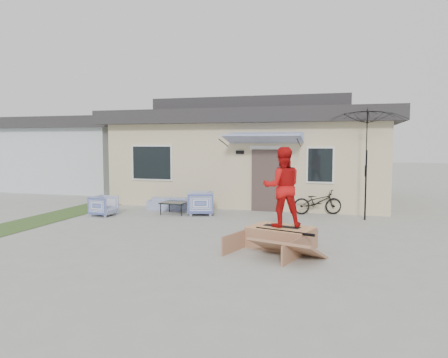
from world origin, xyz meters
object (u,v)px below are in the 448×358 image
(patio_umbrella, at_px, (366,162))
(skater, at_px, (282,185))
(skate_ramp, at_px, (281,237))
(skateboard, at_px, (282,226))
(loveseat, at_px, (171,201))
(armchair_left, at_px, (104,205))
(coffee_table, at_px, (175,208))
(armchair_right, at_px, (200,202))
(bicycle, at_px, (317,199))

(patio_umbrella, bearing_deg, skater, -115.71)
(skate_ramp, relative_size, skateboard, 2.18)
(loveseat, height_order, skate_ramp, loveseat)
(armchair_left, distance_m, skater, 6.63)
(coffee_table, relative_size, patio_umbrella, 0.33)
(coffee_table, height_order, skate_ramp, skate_ramp)
(armchair_right, distance_m, bicycle, 3.80)
(bicycle, distance_m, skateboard, 4.68)
(loveseat, height_order, bicycle, bicycle)
(armchair_right, xyz_separation_m, skate_ramp, (3.13, -3.57, -0.19))
(loveseat, bearing_deg, skater, 127.13)
(skater, bearing_deg, bicycle, -112.79)
(loveseat, distance_m, armchair_right, 1.50)
(patio_umbrella, bearing_deg, loveseat, 178.08)
(loveseat, distance_m, patio_umbrella, 6.56)
(armchair_right, distance_m, skater, 4.82)
(armchair_left, xyz_separation_m, skateboard, (6.05, -2.51, 0.12))
(armchair_left, relative_size, bicycle, 0.45)
(loveseat, bearing_deg, bicycle, 175.43)
(armchair_right, bearing_deg, skate_ramp, 24.26)
(skateboard, bearing_deg, patio_umbrella, 78.60)
(armchair_right, height_order, coffee_table, armchair_right)
(bicycle, xyz_separation_m, skateboard, (-0.49, -4.65, -0.03))
(bicycle, bearing_deg, coffee_table, 86.52)
(armchair_right, bearing_deg, coffee_table, -103.45)
(loveseat, xyz_separation_m, bicycle, (4.95, 0.42, 0.20))
(bicycle, bearing_deg, armchair_right, 89.04)
(bicycle, xyz_separation_m, skate_ramp, (-0.50, -4.69, -0.28))
(skater, bearing_deg, coffee_table, -57.78)
(loveseat, xyz_separation_m, armchair_right, (1.33, -0.70, 0.10))
(loveseat, xyz_separation_m, skateboard, (4.47, -4.23, 0.16))
(armchair_right, distance_m, coffee_table, 0.89)
(armchair_right, xyz_separation_m, bicycle, (3.63, 1.12, 0.09))
(armchair_left, distance_m, patio_umbrella, 8.24)
(skate_ramp, bearing_deg, skateboard, 90.00)
(armchair_left, distance_m, bicycle, 6.88)
(armchair_right, height_order, bicycle, bicycle)
(armchair_left, xyz_separation_m, armchair_right, (2.91, 1.02, 0.06))
(coffee_table, distance_m, patio_umbrella, 6.15)
(loveseat, height_order, armchair_right, armchair_right)
(armchair_left, distance_m, coffee_table, 2.27)
(loveseat, xyz_separation_m, skater, (4.47, -4.23, 1.07))
(loveseat, xyz_separation_m, skate_ramp, (4.45, -4.27, -0.09))
(patio_umbrella, height_order, skateboard, patio_umbrella)
(coffee_table, relative_size, bicycle, 0.50)
(loveseat, distance_m, bicycle, 4.98)
(armchair_right, xyz_separation_m, patio_umbrella, (5.07, 0.48, 1.34))
(armchair_right, bearing_deg, patio_umbrella, 78.49)
(bicycle, relative_size, skater, 0.90)
(armchair_left, bearing_deg, bicycle, -67.05)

